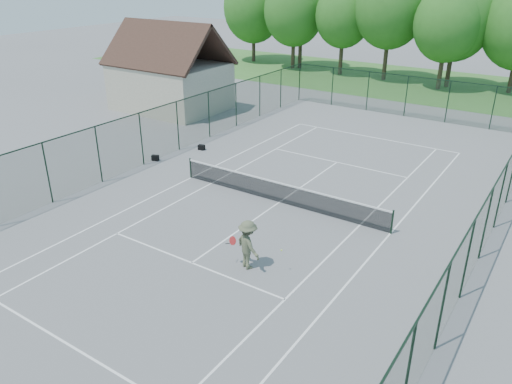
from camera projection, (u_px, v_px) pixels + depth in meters
ground at (279, 202)px, 23.79m from camera, size 140.00×140.00×0.00m
grass_far at (446, 87)px, 46.51m from camera, size 80.00×16.00×0.01m
court_lines at (279, 202)px, 23.79m from camera, size 11.05×23.85×0.01m
tennis_net at (279, 191)px, 23.55m from camera, size 11.08×0.08×1.10m
fence_enclosure at (280, 172)px, 23.15m from camera, size 18.05×36.05×3.02m
utility_building at (169, 69)px, 38.16m from camera, size 8.60×6.27×6.63m
tree_line_far at (457, 19)px, 44.03m from camera, size 39.40×6.40×9.70m
sports_bag_a at (155, 158)px, 28.83m from camera, size 0.46×0.37×0.32m
sports_bag_b at (202, 147)px, 30.52m from camera, size 0.44×0.32×0.31m
tennis_player at (248, 245)px, 18.29m from camera, size 2.09×1.14×1.93m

